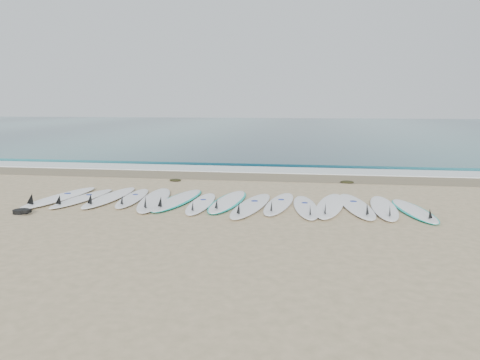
# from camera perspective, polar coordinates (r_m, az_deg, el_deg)

# --- Properties ---
(ground) EXTENTS (120.00, 120.00, 0.00)m
(ground) POSITION_cam_1_polar(r_m,az_deg,el_deg) (10.62, -1.59, -3.02)
(ground) COLOR tan
(ocean) EXTENTS (120.00, 55.00, 0.03)m
(ocean) POSITION_cam_1_polar(r_m,az_deg,el_deg) (42.80, 6.59, 6.31)
(ocean) COLOR #194D57
(ocean) RESTS_ON ground
(wet_sand_band) EXTENTS (120.00, 1.80, 0.01)m
(wet_sand_band) POSITION_cam_1_polar(r_m,az_deg,el_deg) (14.60, 1.41, 0.43)
(wet_sand_band) COLOR #70634A
(wet_sand_band) RESTS_ON ground
(foam_band) EXTENTS (120.00, 1.40, 0.04)m
(foam_band) POSITION_cam_1_polar(r_m,az_deg,el_deg) (15.97, 2.09, 1.25)
(foam_band) COLOR silver
(foam_band) RESTS_ON ground
(wave_crest) EXTENTS (120.00, 1.00, 0.10)m
(wave_crest) POSITION_cam_1_polar(r_m,az_deg,el_deg) (17.44, 2.70, 2.04)
(wave_crest) COLOR #194D57
(wave_crest) RESTS_ON ground
(surfboard_0) EXTENTS (0.89, 2.79, 0.35)m
(surfboard_0) POSITION_cam_1_polar(r_m,az_deg,el_deg) (11.93, -21.25, -1.98)
(surfboard_0) COLOR white
(surfboard_0) RESTS_ON ground
(surfboard_1) EXTENTS (0.79, 2.46, 0.31)m
(surfboard_1) POSITION_cam_1_polar(r_m,az_deg,el_deg) (11.67, -18.76, -2.12)
(surfboard_1) COLOR white
(surfboard_1) RESTS_ON ground
(surfboard_2) EXTENTS (0.61, 2.65, 0.34)m
(surfboard_2) POSITION_cam_1_polar(r_m,az_deg,el_deg) (11.57, -15.69, -2.04)
(surfboard_2) COLOR white
(surfboard_2) RESTS_ON ground
(surfboard_3) EXTENTS (0.75, 2.38, 0.30)m
(surfboard_3) POSITION_cam_1_polar(r_m,az_deg,el_deg) (11.38, -13.02, -2.15)
(surfboard_3) COLOR white
(surfboard_3) RESTS_ON ground
(surfboard_4) EXTENTS (1.03, 2.91, 0.36)m
(surfboard_4) POSITION_cam_1_polar(r_m,az_deg,el_deg) (11.04, -10.45, -2.36)
(surfboard_4) COLOR white
(surfboard_4) RESTS_ON ground
(surfboard_5) EXTENTS (0.92, 2.72, 0.34)m
(surfboard_5) POSITION_cam_1_polar(r_m,az_deg,el_deg) (10.98, -7.64, -2.41)
(surfboard_5) COLOR silver
(surfboard_5) RESTS_ON ground
(surfboard_6) EXTENTS (0.58, 2.38, 0.30)m
(surfboard_6) POSITION_cam_1_polar(r_m,az_deg,el_deg) (10.53, -4.83, -2.86)
(surfboard_6) COLOR white
(surfboard_6) RESTS_ON ground
(surfboard_7) EXTENTS (0.81, 2.65, 0.33)m
(surfboard_7) POSITION_cam_1_polar(r_m,az_deg,el_deg) (10.73, -1.53, -2.62)
(surfboard_7) COLOR white
(surfboard_7) RESTS_ON ground
(surfboard_8) EXTENTS (0.90, 2.76, 0.35)m
(surfboard_8) POSITION_cam_1_polar(r_m,az_deg,el_deg) (10.26, 1.29, -3.12)
(surfboard_8) COLOR white
(surfboard_8) RESTS_ON ground
(surfboard_9) EXTENTS (0.77, 2.54, 0.32)m
(surfboard_9) POSITION_cam_1_polar(r_m,az_deg,el_deg) (10.50, 4.74, -2.88)
(surfboard_9) COLOR white
(surfboard_9) RESTS_ON ground
(surfboard_10) EXTENTS (0.78, 2.45, 0.31)m
(surfboard_10) POSITION_cam_1_polar(r_m,az_deg,el_deg) (10.24, 8.04, -3.28)
(surfboard_10) COLOR white
(surfboard_10) RESTS_ON ground
(surfboard_11) EXTENTS (0.90, 2.75, 0.35)m
(surfboard_11) POSITION_cam_1_polar(r_m,az_deg,el_deg) (10.45, 10.90, -3.06)
(surfboard_11) COLOR white
(surfboard_11) RESTS_ON ground
(surfboard_12) EXTENTS (0.92, 2.73, 0.34)m
(surfboard_12) POSITION_cam_1_polar(r_m,az_deg,el_deg) (10.53, 14.04, -3.08)
(surfboard_12) COLOR white
(surfboard_12) RESTS_ON ground
(surfboard_13) EXTENTS (0.57, 2.53, 0.32)m
(surfboard_13) POSITION_cam_1_polar(r_m,az_deg,el_deg) (10.53, 17.17, -3.24)
(surfboard_13) COLOR white
(surfboard_13) RESTS_ON ground
(surfboard_14) EXTENTS (0.92, 2.37, 0.29)m
(surfboard_14) POSITION_cam_1_polar(r_m,az_deg,el_deg) (10.51, 20.48, -3.51)
(surfboard_14) COLOR white
(surfboard_14) RESTS_ON ground
(seaweed_near) EXTENTS (0.35, 0.27, 0.07)m
(seaweed_near) POSITION_cam_1_polar(r_m,az_deg,el_deg) (13.90, -7.90, -0.00)
(seaweed_near) COLOR black
(seaweed_near) RESTS_ON ground
(seaweed_far) EXTENTS (0.39, 0.31, 0.08)m
(seaweed_far) POSITION_cam_1_polar(r_m,az_deg,el_deg) (13.75, 12.92, -0.24)
(seaweed_far) COLOR black
(seaweed_far) RESTS_ON ground
(leash_coil) EXTENTS (0.46, 0.36, 0.11)m
(leash_coil) POSITION_cam_1_polar(r_m,az_deg,el_deg) (10.77, -25.03, -3.47)
(leash_coil) COLOR black
(leash_coil) RESTS_ON ground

